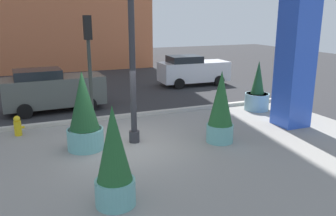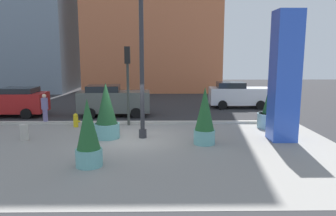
{
  "view_description": "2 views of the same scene",
  "coord_description": "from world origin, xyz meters",
  "px_view_note": "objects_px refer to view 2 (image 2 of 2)",
  "views": [
    {
      "loc": [
        -2.79,
        -10.87,
        4.25
      ],
      "look_at": [
        1.41,
        -0.66,
        1.32
      ],
      "focal_mm": 37.51,
      "sensor_mm": 36.0,
      "label": 1
    },
    {
      "loc": [
        1.45,
        -14.43,
        3.88
      ],
      "look_at": [
        1.65,
        -0.49,
        1.51
      ],
      "focal_mm": 34.39,
      "sensor_mm": 36.0,
      "label": 2
    }
  ],
  "objects_px": {
    "potted_plant_by_pillar": "(268,113)",
    "potted_plant_curbside": "(106,113)",
    "concrete_bollard": "(24,132)",
    "car_far_lane": "(11,101)",
    "potted_plant_near_right": "(88,135)",
    "traffic_light_corner": "(128,73)",
    "potted_plant_mid_plaza": "(205,117)",
    "pedestrian_by_curb": "(45,107)",
    "car_curb_west": "(113,100)",
    "car_curb_east": "(238,95)",
    "lamp_post": "(142,57)",
    "fire_hydrant": "(76,120)",
    "art_pillar_blue": "(285,77)"
  },
  "relations": [
    {
      "from": "potted_plant_curbside",
      "to": "traffic_light_corner",
      "type": "xyz_separation_m",
      "value": [
        0.72,
        2.65,
        1.7
      ]
    },
    {
      "from": "potted_plant_by_pillar",
      "to": "potted_plant_mid_plaza",
      "type": "relative_size",
      "value": 0.92
    },
    {
      "from": "car_far_lane",
      "to": "car_curb_east",
      "type": "bearing_deg",
      "value": 11.56
    },
    {
      "from": "car_far_lane",
      "to": "pedestrian_by_curb",
      "type": "bearing_deg",
      "value": -38.35
    },
    {
      "from": "potted_plant_mid_plaza",
      "to": "fire_hydrant",
      "type": "xyz_separation_m",
      "value": [
        -6.44,
        3.34,
        -0.81
      ]
    },
    {
      "from": "lamp_post",
      "to": "car_curb_east",
      "type": "xyz_separation_m",
      "value": [
        6.4,
        8.46,
        -2.81
      ]
    },
    {
      "from": "potted_plant_by_pillar",
      "to": "pedestrian_by_curb",
      "type": "relative_size",
      "value": 1.35
    },
    {
      "from": "potted_plant_mid_plaza",
      "to": "car_far_lane",
      "type": "bearing_deg",
      "value": 150.1
    },
    {
      "from": "potted_plant_curbside",
      "to": "car_far_lane",
      "type": "distance_m",
      "value": 8.78
    },
    {
      "from": "lamp_post",
      "to": "car_curb_west",
      "type": "distance_m",
      "value": 6.46
    },
    {
      "from": "art_pillar_blue",
      "to": "concrete_bollard",
      "type": "height_order",
      "value": "art_pillar_blue"
    },
    {
      "from": "lamp_post",
      "to": "concrete_bollard",
      "type": "bearing_deg",
      "value": -175.55
    },
    {
      "from": "art_pillar_blue",
      "to": "car_far_lane",
      "type": "bearing_deg",
      "value": 158.37
    },
    {
      "from": "art_pillar_blue",
      "to": "pedestrian_by_curb",
      "type": "bearing_deg",
      "value": 163.36
    },
    {
      "from": "fire_hydrant",
      "to": "concrete_bollard",
      "type": "height_order",
      "value": "same"
    },
    {
      "from": "potted_plant_near_right",
      "to": "traffic_light_corner",
      "type": "distance_m",
      "value": 6.72
    },
    {
      "from": "concrete_bollard",
      "to": "traffic_light_corner",
      "type": "distance_m",
      "value": 5.89
    },
    {
      "from": "lamp_post",
      "to": "potted_plant_by_pillar",
      "type": "relative_size",
      "value": 3.36
    },
    {
      "from": "potted_plant_by_pillar",
      "to": "car_far_lane",
      "type": "xyz_separation_m",
      "value": [
        -15.03,
        3.47,
        0.12
      ]
    },
    {
      "from": "potted_plant_near_right",
      "to": "concrete_bollard",
      "type": "height_order",
      "value": "potted_plant_near_right"
    },
    {
      "from": "car_curb_west",
      "to": "pedestrian_by_curb",
      "type": "distance_m",
      "value": 4.15
    },
    {
      "from": "traffic_light_corner",
      "to": "car_far_lane",
      "type": "bearing_deg",
      "value": 160.08
    },
    {
      "from": "potted_plant_near_right",
      "to": "fire_hydrant",
      "type": "distance_m",
      "value": 6.46
    },
    {
      "from": "potted_plant_near_right",
      "to": "traffic_light_corner",
      "type": "bearing_deg",
      "value": 83.97
    },
    {
      "from": "potted_plant_mid_plaza",
      "to": "fire_hydrant",
      "type": "relative_size",
      "value": 3.31
    },
    {
      "from": "potted_plant_mid_plaza",
      "to": "car_curb_west",
      "type": "bearing_deg",
      "value": 127.1
    },
    {
      "from": "potted_plant_curbside",
      "to": "car_far_lane",
      "type": "height_order",
      "value": "potted_plant_curbside"
    },
    {
      "from": "potted_plant_curbside",
      "to": "lamp_post",
      "type": "bearing_deg",
      "value": 0.37
    },
    {
      "from": "car_curb_east",
      "to": "lamp_post",
      "type": "bearing_deg",
      "value": -127.09
    },
    {
      "from": "potted_plant_mid_plaza",
      "to": "traffic_light_corner",
      "type": "bearing_deg",
      "value": 134.53
    },
    {
      "from": "traffic_light_corner",
      "to": "car_curb_west",
      "type": "height_order",
      "value": "traffic_light_corner"
    },
    {
      "from": "lamp_post",
      "to": "car_curb_west",
      "type": "xyz_separation_m",
      "value": [
        -2.18,
        5.41,
        -2.77
      ]
    },
    {
      "from": "potted_plant_by_pillar",
      "to": "potted_plant_mid_plaza",
      "type": "xyz_separation_m",
      "value": [
        -3.74,
        -3.03,
        0.37
      ]
    },
    {
      "from": "concrete_bollard",
      "to": "potted_plant_curbside",
      "type": "bearing_deg",
      "value": 6.3
    },
    {
      "from": "potted_plant_mid_plaza",
      "to": "pedestrian_by_curb",
      "type": "xyz_separation_m",
      "value": [
        -8.34,
        4.16,
        -0.24
      ]
    },
    {
      "from": "lamp_post",
      "to": "art_pillar_blue",
      "type": "height_order",
      "value": "lamp_post"
    },
    {
      "from": "lamp_post",
      "to": "traffic_light_corner",
      "type": "bearing_deg",
      "value": 109.46
    },
    {
      "from": "potted_plant_near_right",
      "to": "traffic_light_corner",
      "type": "height_order",
      "value": "traffic_light_corner"
    },
    {
      "from": "potted_plant_curbside",
      "to": "car_curb_east",
      "type": "xyz_separation_m",
      "value": [
        8.05,
        8.48,
        -0.24
      ]
    },
    {
      "from": "car_far_lane",
      "to": "pedestrian_by_curb",
      "type": "height_order",
      "value": "car_far_lane"
    },
    {
      "from": "potted_plant_near_right",
      "to": "car_curb_west",
      "type": "bearing_deg",
      "value": 93.5
    },
    {
      "from": "potted_plant_by_pillar",
      "to": "car_curb_west",
      "type": "xyz_separation_m",
      "value": [
        -8.65,
        3.47,
        0.17
      ]
    },
    {
      "from": "potted_plant_near_right",
      "to": "car_far_lane",
      "type": "xyz_separation_m",
      "value": [
        -6.94,
        9.22,
        -0.19
      ]
    },
    {
      "from": "art_pillar_blue",
      "to": "fire_hydrant",
      "type": "xyz_separation_m",
      "value": [
        -10.01,
        2.74,
        -2.49
      ]
    },
    {
      "from": "traffic_light_corner",
      "to": "pedestrian_by_curb",
      "type": "relative_size",
      "value": 2.52
    },
    {
      "from": "fire_hydrant",
      "to": "pedestrian_by_curb",
      "type": "relative_size",
      "value": 0.44
    },
    {
      "from": "potted_plant_mid_plaza",
      "to": "car_far_lane",
      "type": "relative_size",
      "value": 0.57
    },
    {
      "from": "potted_plant_by_pillar",
      "to": "potted_plant_curbside",
      "type": "height_order",
      "value": "potted_plant_curbside"
    },
    {
      "from": "potted_plant_mid_plaza",
      "to": "art_pillar_blue",
      "type": "bearing_deg",
      "value": 9.54
    },
    {
      "from": "potted_plant_curbside",
      "to": "fire_hydrant",
      "type": "xyz_separation_m",
      "value": [
        -2.05,
        2.27,
        -0.8
      ]
    }
  ]
}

